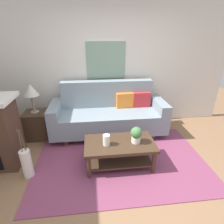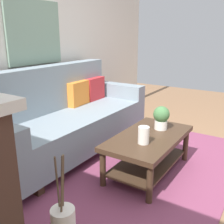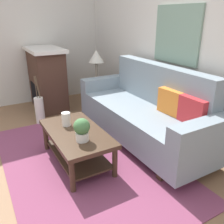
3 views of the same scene
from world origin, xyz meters
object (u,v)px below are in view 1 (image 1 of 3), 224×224
Objects in this scene: couch at (108,114)px; throw_pillow_crimson at (142,100)px; potted_plant_tabletop at (136,134)px; framed_painting at (106,60)px; table_lamp at (31,91)px; coffee_table at (120,148)px; throw_pillow_orange at (125,100)px; side_table at (37,125)px; tabletop_vase at (106,140)px; floor_vase at (27,164)px.

throw_pillow_crimson is (0.73, 0.13, 0.25)m from couch.
framed_painting is at bearing 101.76° from potted_plant_tabletop.
table_lamp is 1.61m from framed_painting.
throw_pillow_crimson is at bearing 61.19° from coffee_table.
throw_pillow_orange is 1.23m from potted_plant_tabletop.
potted_plant_tabletop is (0.25, -0.02, 0.26)m from coffee_table.
potted_plant_tabletop is 2.10m from side_table.
side_table is at bearing -175.99° from throw_pillow_crimson.
potted_plant_tabletop is 0.46× the size of table_lamp.
framed_painting is at bearing 136.98° from throw_pillow_orange.
couch is at bearing 93.93° from coffee_table.
tabletop_vase is 0.65× the size of potted_plant_tabletop.
throw_pillow_crimson reaches higher than floor_vase.
tabletop_vase is at bearing -178.00° from potted_plant_tabletop.
potted_plant_tabletop is at bearing -5.56° from coffee_table.
table_lamp reaches higher than couch.
couch reaches higher than tabletop_vase.
coffee_table is 0.36m from potted_plant_tabletop.
throw_pillow_orange reaches higher than coffee_table.
couch is 1.47m from side_table.
table_lamp is (-1.32, 1.08, 0.48)m from tabletop_vase.
couch is at bearing -161.11° from throw_pillow_orange.
side_table reaches higher than floor_vase.
side_table is 0.98× the size of table_lamp.
potted_plant_tabletop is (0.46, 0.02, 0.06)m from tabletop_vase.
side_table is at bearing -175.19° from throw_pillow_orange.
coffee_table is at bearing 174.44° from potted_plant_tabletop.
couch is 6.45× the size of throw_pillow_orange.
table_lamp is at bearing 145.85° from coffee_table.
table_lamp reaches higher than throw_pillow_orange.
couch reaches higher than throw_pillow_crimson.
potted_plant_tabletop is 1.83m from framed_painting.
throw_pillow_orange is 1.34m from tabletop_vase.
couch is 1.15m from potted_plant_tabletop.
potted_plant_tabletop is (-0.41, -1.22, -0.11)m from throw_pillow_crimson.
potted_plant_tabletop is 1.69m from floor_vase.
potted_plant_tabletop is 0.32× the size of framed_painting.
throw_pillow_crimson is 1.12m from framed_painting.
tabletop_vase reaches higher than coffee_table.
tabletop_vase is 1.78m from table_lamp.
tabletop_vase is 1.85m from framed_painting.
floor_vase is at bearing -142.66° from throw_pillow_orange.
coffee_table is 0.29m from tabletop_vase.
throw_pillow_crimson is 1.37× the size of potted_plant_tabletop.
coffee_table is 1.98m from table_lamp.
coffee_table is at bearing -118.81° from throw_pillow_crimson.
potted_plant_tabletop is at bearing 2.00° from tabletop_vase.
side_table is (-2.19, -0.15, -0.40)m from throw_pillow_crimson.
table_lamp is (-2.19, -0.15, 0.31)m from throw_pillow_crimson.
table_lamp is (-1.54, 1.04, 0.68)m from coffee_table.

